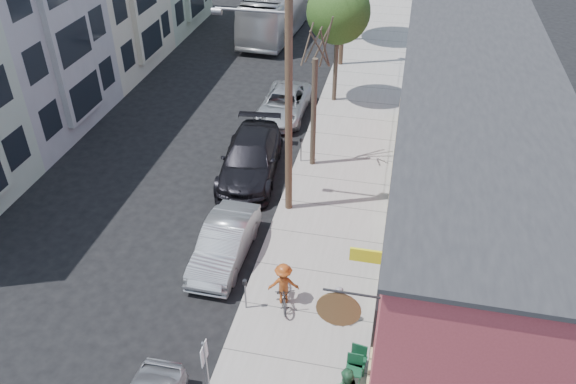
% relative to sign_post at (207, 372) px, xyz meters
% --- Properties ---
extents(ground, '(120.00, 120.00, 0.00)m').
position_rel_sign_post_xyz_m(ground, '(-2.35, 4.11, -1.83)').
color(ground, black).
extents(sidewalk, '(4.50, 58.00, 0.15)m').
position_rel_sign_post_xyz_m(sidewalk, '(1.90, 15.11, -1.76)').
color(sidewalk, gray).
rests_on(sidewalk, ground).
extents(cafe_building, '(6.60, 20.20, 6.61)m').
position_rel_sign_post_xyz_m(cafe_building, '(6.64, 9.11, 1.47)').
color(cafe_building, '#9E3A42').
rests_on(cafe_building, ground).
extents(apartment_row, '(6.30, 32.00, 9.00)m').
position_rel_sign_post_xyz_m(apartment_row, '(-14.20, 18.11, 2.67)').
color(apartment_row, '#A6B69A').
rests_on(apartment_row, ground).
extents(sign_post, '(0.07, 0.45, 2.80)m').
position_rel_sign_post_xyz_m(sign_post, '(0.00, 0.00, 0.00)').
color(sign_post, slate).
rests_on(sign_post, sidewalk).
extents(parking_meter_near, '(0.14, 0.14, 1.24)m').
position_rel_sign_post_xyz_m(parking_meter_near, '(-0.10, 3.88, -0.85)').
color(parking_meter_near, slate).
rests_on(parking_meter_near, sidewalk).
extents(parking_meter_far, '(0.14, 0.14, 1.24)m').
position_rel_sign_post_xyz_m(parking_meter_far, '(-0.10, 13.28, -0.85)').
color(parking_meter_far, slate).
rests_on(parking_meter_far, sidewalk).
extents(utility_pole_near, '(3.57, 0.28, 10.00)m').
position_rel_sign_post_xyz_m(utility_pole_near, '(0.04, 9.63, 3.58)').
color(utility_pole_near, '#503A28').
rests_on(utility_pole_near, sidewalk).
extents(tree_bare, '(0.24, 0.24, 5.07)m').
position_rel_sign_post_xyz_m(tree_bare, '(0.45, 13.20, 0.85)').
color(tree_bare, '#44392C').
rests_on(tree_bare, sidewalk).
extents(tree_leafy_mid, '(3.29, 3.29, 6.55)m').
position_rel_sign_post_xyz_m(tree_leafy_mid, '(0.45, 20.07, 3.21)').
color(tree_leafy_mid, '#44392C').
rests_on(tree_leafy_mid, sidewalk).
extents(patio_chair_a, '(0.57, 0.57, 0.88)m').
position_rel_sign_post_xyz_m(patio_chair_a, '(3.77, 2.17, -1.24)').
color(patio_chair_a, '#124128').
rests_on(patio_chair_a, sidewalk).
extents(patio_chair_b, '(0.50, 0.50, 0.88)m').
position_rel_sign_post_xyz_m(patio_chair_b, '(3.69, 1.82, -1.24)').
color(patio_chair_b, '#124128').
rests_on(patio_chair_b, sidewalk).
extents(patron_grey, '(0.40, 0.57, 1.51)m').
position_rel_sign_post_xyz_m(patron_grey, '(2.89, 3.88, -0.93)').
color(patron_grey, gray).
rests_on(patron_grey, sidewalk).
extents(cyclist, '(1.13, 0.81, 1.58)m').
position_rel_sign_post_xyz_m(cyclist, '(1.05, 4.44, -0.89)').
color(cyclist, '#8F3E14').
rests_on(cyclist, sidewalk).
extents(cyclist_bike, '(1.16, 1.93, 0.96)m').
position_rel_sign_post_xyz_m(cyclist_bike, '(1.05, 4.44, -1.20)').
color(cyclist_bike, black).
rests_on(cyclist_bike, sidewalk).
extents(car_1, '(1.61, 4.48, 1.47)m').
position_rel_sign_post_xyz_m(car_1, '(-1.55, 6.23, -1.10)').
color(car_1, '#A2A5A9').
rests_on(car_1, ground).
extents(car_2, '(2.98, 6.13, 1.72)m').
position_rel_sign_post_xyz_m(car_2, '(-2.13, 11.93, -0.97)').
color(car_2, black).
rests_on(car_2, ground).
extents(car_3, '(2.34, 5.01, 1.39)m').
position_rel_sign_post_xyz_m(car_3, '(-1.92, 17.88, -1.14)').
color(car_3, '#A3A6AA').
rests_on(car_3, ground).
extents(bus, '(3.54, 12.45, 3.43)m').
position_rel_sign_post_xyz_m(bus, '(-5.14, 31.44, -0.12)').
color(bus, silver).
rests_on(bus, ground).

